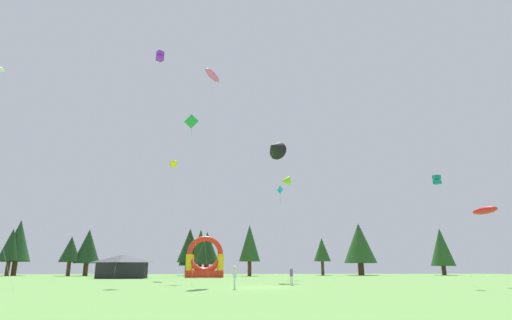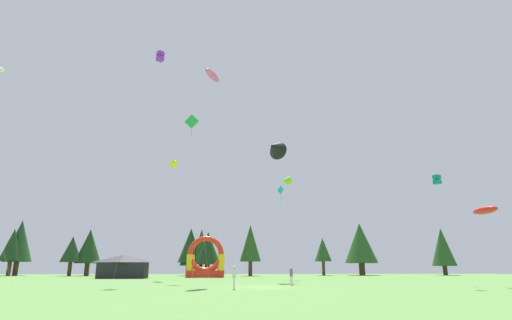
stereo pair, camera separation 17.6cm
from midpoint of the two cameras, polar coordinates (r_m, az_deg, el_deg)
ground_plane at (r=34.95m, az=0.79°, el=-17.82°), size 120.00×120.00×0.00m
kite_red_parafoil at (r=41.39m, az=30.13°, el=-6.27°), size 1.51×3.71×7.01m
kite_black_delta at (r=50.29m, az=2.79°, el=1.73°), size 7.12×4.98×17.47m
kite_yellow_parafoil at (r=56.44m, az=-11.62°, el=-0.59°), size 2.16×4.88×16.06m
kite_teal_box at (r=38.75m, az=24.67°, el=-2.62°), size 3.55×2.03×9.55m
kite_green_diamond at (r=51.12m, az=-9.05°, el=5.24°), size 3.69×4.91×20.01m
kite_lime_delta at (r=57.42m, az=4.36°, el=-3.03°), size 1.81×6.07×14.35m
kite_cyan_diamond at (r=58.22m, az=3.72°, el=-4.49°), size 0.71×3.68×12.89m
kite_purple_box at (r=51.50m, az=-13.50°, el=14.18°), size 5.15×5.46×27.16m
kite_pink_parafoil at (r=46.96m, az=-6.17°, el=11.98°), size 2.39×5.35×23.60m
person_far_side at (r=31.98m, az=-2.99°, el=-16.20°), size 0.32×0.32×1.75m
person_midfield at (r=38.81m, az=5.22°, el=-16.02°), size 0.31×0.31×1.66m
inflatable_blue_arch at (r=66.55m, az=-7.16°, el=-14.48°), size 5.99×3.71×6.47m
festival_tent at (r=63.19m, az=-18.44°, el=-14.30°), size 6.79×3.09×3.37m
tree_row_0 at (r=89.15m, az=-31.50°, el=-10.36°), size 4.01×4.01×8.62m
tree_row_1 at (r=90.30m, az=-30.74°, el=-9.95°), size 5.05×5.05×10.44m
tree_row_2 at (r=82.51m, az=-24.86°, el=-11.57°), size 3.79×3.79×7.12m
tree_row_3 at (r=82.77m, az=-22.77°, el=-11.35°), size 4.72×4.72×8.54m
tree_row_4 at (r=79.53m, az=-9.69°, el=-12.96°), size 2.97×2.97×6.80m
tree_row_5 at (r=79.68m, az=-9.30°, el=-12.02°), size 4.71×4.71×8.89m
tree_row_6 at (r=79.23m, az=-7.79°, el=-12.18°), size 3.95×3.95×8.67m
tree_row_7 at (r=77.73m, az=-6.87°, el=-12.47°), size 4.99×4.99×8.05m
tree_row_8 at (r=75.57m, az=-0.74°, el=-11.86°), size 3.94×3.94×9.27m
tree_row_9 at (r=81.29m, az=9.63°, el=-12.60°), size 3.33×3.33×7.16m
tree_row_10 at (r=83.85m, az=14.81°, el=-11.46°), size 6.45×6.45×10.15m
tree_row_11 at (r=90.16m, az=25.24°, el=-11.22°), size 4.70×4.70×9.25m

